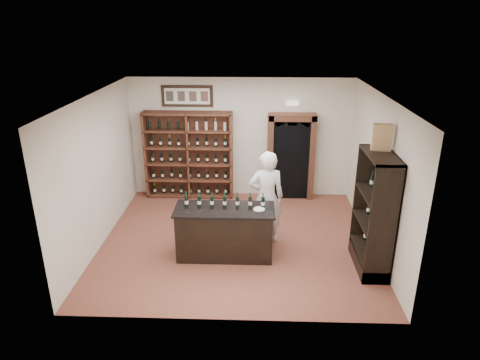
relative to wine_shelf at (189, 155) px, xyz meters
name	(u,v)px	position (x,y,z in m)	size (l,w,h in m)	color
floor	(237,240)	(1.30, -2.33, -1.10)	(5.50, 5.50, 0.00)	brown
ceiling	(236,96)	(1.30, -2.33, 1.90)	(5.50, 5.50, 0.00)	white
wall_back	(241,138)	(1.30, 0.17, 0.40)	(5.50, 0.04, 3.00)	silver
wall_left	(98,171)	(-1.45, -2.33, 0.40)	(0.04, 5.00, 3.00)	silver
wall_right	(378,174)	(4.05, -2.33, 0.40)	(0.04, 5.00, 3.00)	silver
wine_shelf	(189,155)	(0.00, 0.00, 0.00)	(2.20, 0.38, 2.20)	#572D1E
framed_picture	(187,96)	(0.00, 0.14, 1.45)	(1.25, 0.04, 0.52)	black
arched_doorway	(291,155)	(2.55, 0.00, 0.04)	(1.17, 0.35, 2.17)	black
emergency_light	(293,103)	(2.55, 0.09, 1.30)	(0.30, 0.10, 0.10)	white
tasting_counter	(225,232)	(1.10, -2.93, -0.61)	(1.88, 0.78, 1.00)	black
counter_bottle_0	(187,201)	(0.38, -2.87, 0.01)	(0.07, 0.07, 0.30)	black
counter_bottle_1	(199,201)	(0.62, -2.87, 0.01)	(0.07, 0.07, 0.30)	black
counter_bottle_2	(212,202)	(0.86, -2.87, 0.01)	(0.07, 0.07, 0.30)	black
counter_bottle_3	(225,202)	(1.10, -2.87, 0.01)	(0.07, 0.07, 0.30)	black
counter_bottle_4	(237,202)	(1.34, -2.87, 0.01)	(0.07, 0.07, 0.30)	black
counter_bottle_5	(250,202)	(1.58, -2.87, 0.01)	(0.07, 0.07, 0.30)	black
counter_bottle_6	(263,202)	(1.82, -2.87, 0.01)	(0.07, 0.07, 0.30)	black
side_cabinet	(374,230)	(3.82, -3.23, -0.35)	(0.48, 1.20, 2.20)	black
shopkeeper	(266,198)	(1.90, -2.33, -0.13)	(0.71, 0.47, 1.95)	white
plate	(259,209)	(1.75, -2.96, -0.09)	(0.21, 0.21, 0.02)	white
wine_crate	(382,137)	(3.83, -3.02, 1.33)	(0.33, 0.14, 0.47)	tan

